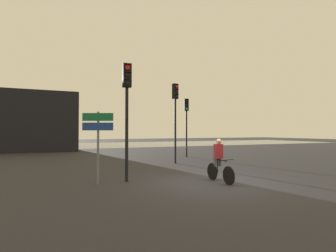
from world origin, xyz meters
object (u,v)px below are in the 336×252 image
traffic_light_far_right (186,116)px  traffic_light_near_left (127,99)px  distant_building (9,121)px  direction_sign_post (98,134)px  cyclist (219,160)px  traffic_light_center (175,108)px

traffic_light_far_right → traffic_light_near_left: traffic_light_near_left is taller
distant_building → traffic_light_near_left: distant_building is taller
traffic_light_far_right → direction_sign_post: (-7.60, -7.71, -1.23)m
traffic_light_far_right → traffic_light_near_left: (-6.50, -7.54, 0.09)m
traffic_light_near_left → traffic_light_far_right: bearing=-127.7°
distant_building → direction_sign_post: bearing=-74.1°
direction_sign_post → cyclist: 4.55m
cyclist → traffic_light_near_left: bearing=-24.9°
distant_building → traffic_light_near_left: size_ratio=2.69×
traffic_light_center → traffic_light_near_left: traffic_light_center is taller
distant_building → traffic_light_far_right: size_ratio=2.77×
distant_building → cyclist: 22.10m
traffic_light_near_left → traffic_light_center: bearing=-129.9°
traffic_light_near_left → direction_sign_post: (-1.09, -0.17, -1.32)m
traffic_light_center → traffic_light_near_left: 6.05m
direction_sign_post → traffic_light_far_right: bearing=-110.7°
traffic_light_far_right → cyclist: 9.86m
cyclist → traffic_light_center: bearing=-99.2°
distant_building → traffic_light_center: (10.50, -13.94, 0.45)m
traffic_light_center → traffic_light_near_left: size_ratio=1.06×
distant_building → cyclist: (9.54, -19.83, -2.02)m
traffic_light_far_right → cyclist: traffic_light_far_right is taller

